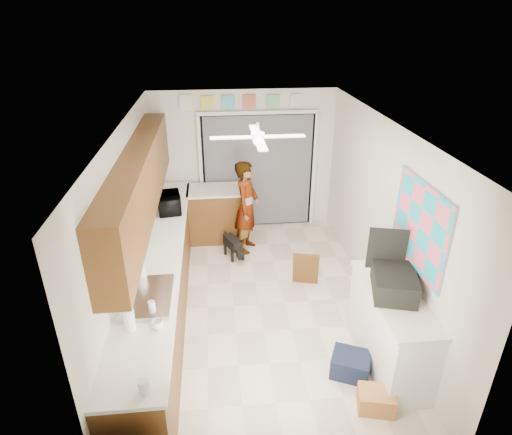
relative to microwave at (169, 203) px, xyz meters
name	(u,v)px	position (x,y,z in m)	size (l,w,h in m)	color
floor	(259,304)	(1.23, -1.19, -1.08)	(5.00, 5.00, 0.00)	beige
ceiling	(260,126)	(1.23, -1.19, 1.42)	(5.00, 5.00, 0.00)	white
wall_back	(244,161)	(1.23, 1.31, 0.17)	(3.20, 3.20, 0.00)	silver
wall_front	(296,376)	(1.23, -3.69, 0.17)	(3.20, 3.20, 0.00)	silver
wall_left	(130,230)	(-0.37, -1.19, 0.17)	(5.00, 5.00, 0.00)	silver
wall_right	(382,218)	(2.83, -1.19, 0.17)	(5.00, 5.00, 0.00)	silver
left_base_cabinets	(161,283)	(-0.07, -1.19, -0.63)	(0.60, 4.80, 0.90)	brown
left_countertop	(158,252)	(-0.06, -1.19, -0.16)	(0.62, 4.80, 0.04)	white
upper_cabinets	(140,182)	(-0.21, -0.99, 0.72)	(0.32, 4.00, 0.80)	brown
sink_basin	(148,297)	(-0.06, -2.19, -0.12)	(0.50, 0.76, 0.06)	silver
faucet	(129,291)	(-0.25, -2.19, -0.03)	(0.03, 0.03, 0.22)	silver
peninsula_base	(218,215)	(0.73, 0.81, -0.63)	(1.00, 0.60, 0.90)	brown
peninsula_top	(217,190)	(0.73, 0.81, -0.16)	(1.04, 0.64, 0.04)	white
back_opening_recess	(258,172)	(1.48, 1.28, -0.03)	(2.00, 0.06, 2.10)	black
curtain_panel	(258,173)	(1.48, 1.24, -0.03)	(1.90, 0.03, 2.05)	slate
door_trim_left	(201,174)	(0.46, 1.25, -0.03)	(0.06, 0.04, 2.10)	white
door_trim_right	(314,170)	(2.50, 1.25, -0.03)	(0.06, 0.04, 2.10)	white
door_trim_head	(258,113)	(1.48, 1.25, 1.04)	(2.10, 0.04, 0.06)	white
header_frame_0	(207,102)	(0.63, 1.28, 1.22)	(0.22, 0.02, 0.22)	#DAD248
header_frame_1	(228,102)	(0.98, 1.28, 1.22)	(0.22, 0.02, 0.22)	#4DBECF
header_frame_2	(249,102)	(1.33, 1.28, 1.22)	(0.22, 0.02, 0.22)	#BF6547
header_frame_3	(273,101)	(1.73, 1.28, 1.22)	(0.22, 0.02, 0.22)	#70C482
header_frame_4	(296,101)	(2.13, 1.28, 1.22)	(0.22, 0.02, 0.22)	silver
route66_sign	(186,103)	(0.28, 1.28, 1.22)	(0.22, 0.02, 0.26)	silver
right_counter_base	(390,330)	(2.58, -2.39, -0.63)	(0.50, 1.40, 0.90)	white
right_counter_top	(395,296)	(2.57, -2.39, -0.16)	(0.54, 1.44, 0.04)	white
abstract_painting	(420,226)	(2.81, -2.19, 0.57)	(0.03, 1.15, 0.95)	#F65A80
ceiling_fan	(258,137)	(1.23, -0.99, 1.24)	(1.14, 1.14, 0.24)	white
microwave	(169,203)	(0.00, 0.00, 0.00)	(0.49, 0.33, 0.27)	black
soap_bottle	(140,266)	(-0.18, -1.78, 0.02)	(0.12, 0.12, 0.32)	silver
cup	(158,324)	(0.09, -2.67, -0.09)	(0.12, 0.12, 0.09)	white
jar_a	(144,387)	(0.06, -3.44, -0.07)	(0.09, 0.09, 0.12)	silver
jar_b	(152,306)	(0.01, -2.39, -0.08)	(0.07, 0.07, 0.10)	silver
paper_towel_roll	(129,320)	(-0.17, -2.66, -0.02)	(0.11, 0.11, 0.23)	white
suitcase	(394,283)	(2.55, -2.35, -0.01)	(0.44, 0.59, 0.25)	black
suitcase_rim	(393,292)	(2.55, -2.35, -0.12)	(0.44, 0.58, 0.02)	yellow
suitcase_lid	(387,249)	(2.55, -2.06, 0.24)	(0.42, 0.03, 0.50)	black
cardboard_box	(376,400)	(2.23, -3.02, -0.96)	(0.36, 0.27, 0.23)	#BA733A
navy_crate	(351,364)	(2.11, -2.53, -0.95)	(0.41, 0.34, 0.25)	black
cabinet_door_panel	(306,269)	(1.96, -0.79, -0.79)	(0.37, 0.03, 0.56)	brown
man	(247,207)	(1.20, 0.36, -0.29)	(0.57, 0.38, 1.57)	white
dog	(232,246)	(0.93, 0.11, -0.87)	(0.22, 0.52, 0.41)	black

